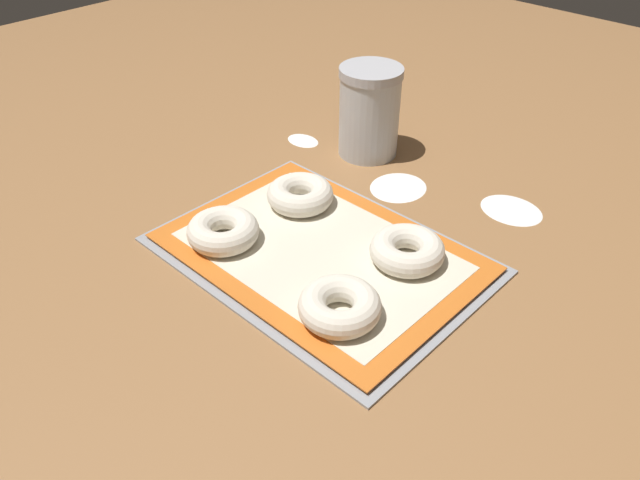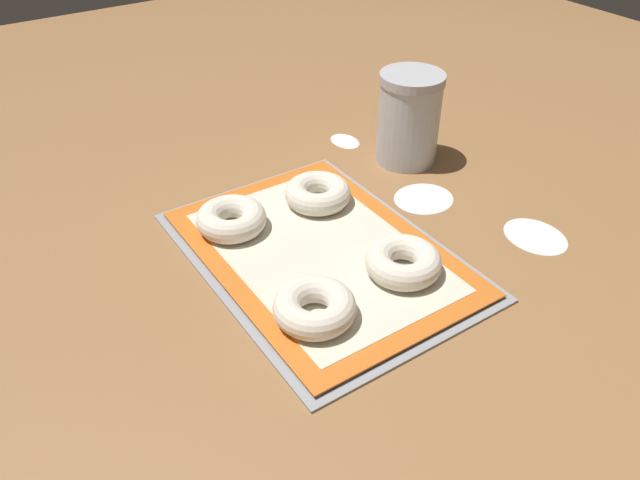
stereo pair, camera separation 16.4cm
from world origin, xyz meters
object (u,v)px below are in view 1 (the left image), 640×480
object	(u,v)px
bagel_back_left	(300,194)
bagel_back_right	(407,250)
bagel_front_left	(223,231)
bagel_front_right	(340,306)
flour_canister	(369,112)
baking_tray	(320,254)

from	to	relation	value
bagel_back_left	bagel_back_right	bearing A→B (deg)	0.03
bagel_front_left	bagel_front_right	xyz separation A→B (m)	(0.24, -0.00, 0.00)
bagel_back_right	flour_canister	bearing A→B (deg)	139.25
bagel_front_right	bagel_front_left	bearing A→B (deg)	179.31
baking_tray	bagel_back_left	world-z (taller)	bagel_back_left
baking_tray	bagel_back_left	xyz separation A→B (m)	(-0.11, 0.07, 0.03)
bagel_back_left	bagel_front_right	bearing A→B (deg)	-34.31
baking_tray	bagel_back_right	distance (m)	0.13
bagel_back_left	flour_canister	size ratio (longest dim) A/B	0.65
flour_canister	bagel_back_left	bearing A→B (deg)	-78.26
bagel_front_left	baking_tray	bearing A→B (deg)	34.37
bagel_back_left	flour_canister	xyz separation A→B (m)	(-0.05, 0.23, 0.05)
bagel_back_right	flour_canister	xyz separation A→B (m)	(-0.26, 0.23, 0.05)
bagel_front_right	bagel_back_right	size ratio (longest dim) A/B	1.00
bagel_front_left	bagel_back_left	world-z (taller)	same
baking_tray	bagel_back_right	xyz separation A→B (m)	(0.11, 0.07, 0.03)
baking_tray	bagel_front_right	distance (m)	0.15
flour_canister	bagel_back_right	bearing A→B (deg)	-40.75
bagel_front_right	bagel_back_right	xyz separation A→B (m)	(-0.01, 0.15, 0.00)
bagel_back_right	bagel_back_left	bearing A→B (deg)	-179.97
bagel_back_left	flour_canister	world-z (taller)	flour_canister
bagel_back_left	baking_tray	bearing A→B (deg)	-31.97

